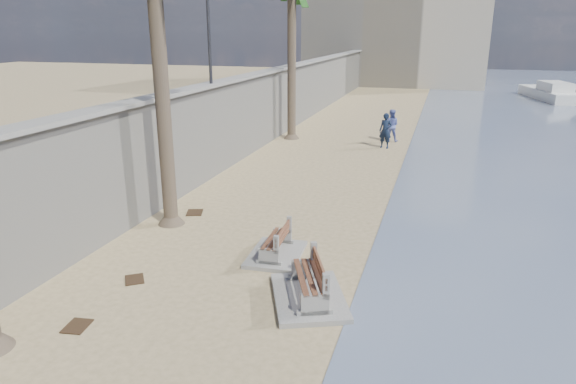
# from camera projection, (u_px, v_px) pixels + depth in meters

# --- Properties ---
(seawall) EXTENTS (0.45, 70.00, 3.50)m
(seawall) POSITION_uv_depth(u_px,v_px,m) (275.00, 104.00, 27.50)
(seawall) COLOR gray
(seawall) RESTS_ON ground_plane
(wall_cap) EXTENTS (0.80, 70.00, 0.12)m
(wall_cap) POSITION_uv_depth(u_px,v_px,m) (275.00, 70.00, 26.95)
(wall_cap) COLOR gray
(wall_cap) RESTS_ON seawall
(end_building) EXTENTS (18.00, 12.00, 14.00)m
(end_building) POSITION_uv_depth(u_px,v_px,m) (398.00, 15.00, 54.17)
(end_building) COLOR #B7AA93
(end_building) RESTS_ON ground_plane
(bench_near) EXTENTS (2.22, 2.58, 0.91)m
(bench_near) POSITION_uv_depth(u_px,v_px,m) (309.00, 283.00, 11.01)
(bench_near) COLOR gray
(bench_near) RESTS_ON ground_plane
(bench_far) EXTENTS (1.39, 1.94, 0.78)m
(bench_far) POSITION_uv_depth(u_px,v_px,m) (276.00, 244.00, 13.15)
(bench_far) COLOR gray
(bench_far) RESTS_ON ground_plane
(person_a) EXTENTS (0.80, 0.62, 1.97)m
(person_a) POSITION_uv_depth(u_px,v_px,m) (386.00, 128.00, 24.98)
(person_a) COLOR #131E34
(person_a) RESTS_ON ground_plane
(person_b) EXTENTS (0.92, 0.73, 1.85)m
(person_b) POSITION_uv_depth(u_px,v_px,m) (391.00, 124.00, 26.50)
(person_b) COLOR #525EA9
(person_b) RESTS_ON ground_plane
(yacht_far) EXTENTS (3.99, 8.42, 1.50)m
(yacht_far) POSITION_uv_depth(u_px,v_px,m) (549.00, 95.00, 42.79)
(yacht_far) COLOR silver
(yacht_far) RESTS_ON bay_water
(debris_b) EXTENTS (0.51, 0.60, 0.03)m
(debris_b) POSITION_uv_depth(u_px,v_px,m) (77.00, 326.00, 10.11)
(debris_b) COLOR #382616
(debris_b) RESTS_ON ground_plane
(debris_c) EXTENTS (0.66, 0.74, 0.03)m
(debris_c) POSITION_uv_depth(u_px,v_px,m) (195.00, 212.00, 16.36)
(debris_c) COLOR #382616
(debris_c) RESTS_ON ground_plane
(debris_d) EXTENTS (0.64, 0.67, 0.03)m
(debris_d) POSITION_uv_depth(u_px,v_px,m) (135.00, 279.00, 11.99)
(debris_d) COLOR #382616
(debris_d) RESTS_ON ground_plane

